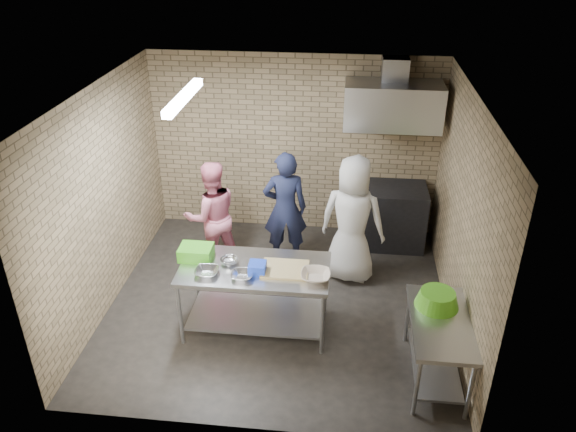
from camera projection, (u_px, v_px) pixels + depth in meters
The scene contains 26 objects.
floor at pixel (279, 302), 7.14m from camera, with size 4.20×4.20×0.00m, color black.
ceiling at pixel (276, 94), 5.85m from camera, with size 4.20×4.20×0.00m, color black.
back_wall at pixel (295, 146), 8.24m from camera, with size 4.20×0.06×2.70m, color tan.
front_wall at pixel (248, 318), 4.74m from camera, with size 4.20×0.06×2.70m, color tan.
left_wall at pixel (104, 200), 6.69m from camera, with size 0.06×4.00×2.70m, color tan.
right_wall at pixel (463, 218), 6.29m from camera, with size 0.06×4.00×2.70m, color tan.
prep_table at pixel (256, 298), 6.52m from camera, with size 1.70×0.85×0.85m, color #BBBDC2.
side_counter at pixel (436, 349), 5.82m from camera, with size 0.60×1.20×0.75m, color silver.
stove at pixel (383, 215), 8.23m from camera, with size 1.20×0.70×0.90m, color black.
range_hood at pixel (393, 105), 7.49m from camera, with size 1.30×0.60×0.60m, color silver.
hood_duct at pixel (395, 69), 7.40m from camera, with size 0.35×0.30×0.30m, color #A5A8AD.
wall_shelf at pixel (413, 115), 7.71m from camera, with size 0.80×0.20×0.04m, color #3F2B19.
fluorescent_fixture at pixel (184, 97), 5.97m from camera, with size 0.10×1.25×0.08m, color white.
green_crate at pixel (196, 252), 6.45m from camera, with size 0.38×0.28×0.15m, color green.
blue_tub at pixel (257, 268), 6.19m from camera, with size 0.19×0.19×0.12m, color blue.
cutting_board at pixel (285, 269), 6.26m from camera, with size 0.52×0.40×0.03m, color tan.
mixing_bowl_a at pixel (207, 272), 6.17m from camera, with size 0.26×0.26×0.06m, color #AFB2B6.
mixing_bowl_b at pixel (229, 261), 6.37m from camera, with size 0.20×0.20×0.06m, color #AEB0B5.
mixing_bowl_c at pixel (242, 276), 6.12m from camera, with size 0.24×0.24×0.06m, color silver.
ceramic_bowl at pixel (316, 276), 6.10m from camera, with size 0.33×0.33×0.08m, color beige.
green_basin at pixel (437, 299), 5.82m from camera, with size 0.46×0.46×0.17m, color #59C626, non-canonical shape.
bottle_red at pixel (395, 106), 7.68m from camera, with size 0.07×0.07×0.18m, color #B22619.
bottle_green at pixel (425, 108), 7.65m from camera, with size 0.06×0.06×0.15m, color green.
man_navy at pixel (285, 209), 7.61m from camera, with size 0.60×0.39×1.65m, color black.
woman_pink at pixel (212, 216), 7.53m from camera, with size 0.76×0.59×1.56m, color pink.
woman_white at pixel (352, 220), 7.24m from camera, with size 0.85×0.55×1.74m, color silver.
Camera 1 is at (0.75, -5.70, 4.37)m, focal length 34.92 mm.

